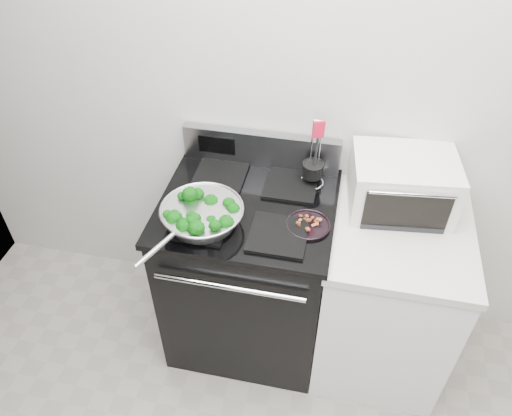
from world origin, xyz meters
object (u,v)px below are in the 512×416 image
(bacon_plate, at_px, (308,223))
(toaster_oven, at_px, (402,184))
(utensil_holder, at_px, (313,173))
(skillet, at_px, (202,214))
(gas_range, at_px, (249,272))

(bacon_plate, height_order, toaster_oven, toaster_oven)
(bacon_plate, relative_size, utensil_holder, 0.55)
(skillet, bearing_deg, gas_range, 69.72)
(gas_range, height_order, utensil_holder, utensil_holder)
(gas_range, height_order, bacon_plate, gas_range)
(skillet, bearing_deg, bacon_plate, 33.42)
(skillet, xyz_separation_m, utensil_holder, (0.42, 0.37, 0.01))
(utensil_holder, bearing_deg, toaster_oven, -25.30)
(bacon_plate, distance_m, toaster_oven, 0.46)
(skillet, distance_m, utensil_holder, 0.56)
(gas_range, bearing_deg, bacon_plate, -17.23)
(bacon_plate, bearing_deg, skillet, -169.75)
(skillet, bearing_deg, utensil_holder, 64.40)
(toaster_oven, bearing_deg, skillet, -164.61)
(gas_range, xyz_separation_m, utensil_holder, (0.26, 0.20, 0.53))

